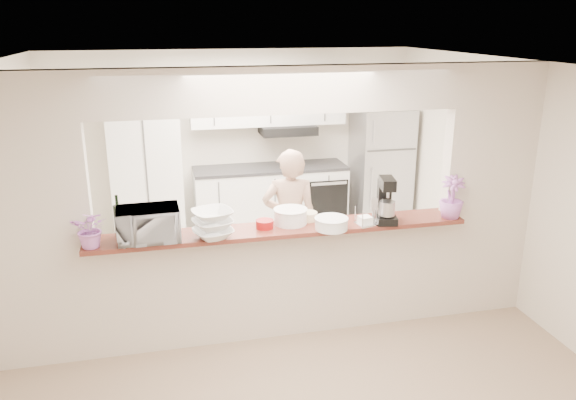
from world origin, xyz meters
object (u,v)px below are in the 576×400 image
object	(u,v)px
refrigerator	(380,167)
toaster_oven	(148,224)
stand_mixer	(386,202)
person	(290,223)

from	to	relation	value
refrigerator	toaster_oven	xyz separation A→B (m)	(-3.20, -2.74, 0.38)
stand_mixer	person	size ratio (longest dim) A/B	0.26
person	stand_mixer	bearing A→B (deg)	137.27
stand_mixer	person	bearing A→B (deg)	127.20
refrigerator	stand_mixer	world-z (taller)	refrigerator
refrigerator	person	world-z (taller)	refrigerator
refrigerator	stand_mixer	distance (m)	2.99
stand_mixer	person	xyz separation A→B (m)	(-0.69, 0.91, -0.48)
refrigerator	stand_mixer	xyz separation A→B (m)	(-1.09, -2.76, 0.43)
toaster_oven	stand_mixer	distance (m)	2.11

